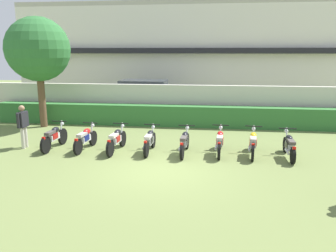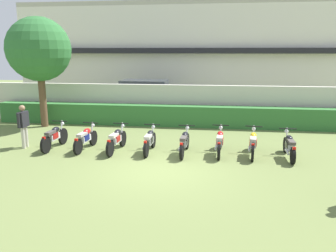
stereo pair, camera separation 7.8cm
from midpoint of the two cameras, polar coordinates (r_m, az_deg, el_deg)
name	(u,v)px [view 2 (the right image)]	position (r m, az deg, el deg)	size (l,w,h in m)	color
ground	(158,170)	(10.56, -1.39, -7.46)	(60.00, 60.00, 0.00)	olive
building	(193,53)	(26.11, 4.32, 12.10)	(24.20, 6.50, 6.86)	silver
compound_wall	(181,104)	(17.15, 2.32, 3.67)	(22.99, 0.30, 1.94)	beige
hedge_row	(179,116)	(16.54, 2.08, 1.70)	(18.39, 0.70, 1.01)	#337033
parked_car	(147,96)	(20.53, -3.43, 5.03)	(4.53, 2.13, 1.89)	navy
tree_near_inspector	(39,50)	(17.24, -20.72, 11.88)	(2.97, 2.97, 5.16)	brown
motorcycle_in_row_0	(54,137)	(13.40, -18.36, -1.72)	(0.60, 1.93, 0.98)	black
motorcycle_in_row_1	(86,138)	(12.93, -13.50, -2.00)	(0.60, 1.84, 0.95)	black
motorcycle_in_row_2	(116,139)	(12.51, -8.46, -2.25)	(0.60, 1.94, 0.96)	black
motorcycle_in_row_3	(150,140)	(12.29, -2.91, -2.42)	(0.60, 1.83, 0.95)	black
motorcycle_in_row_4	(185,142)	(12.08, 2.98, -2.69)	(0.60, 1.93, 0.95)	black
motorcycle_in_row_5	(220,142)	(12.19, 8.86, -2.63)	(0.60, 1.93, 0.97)	black
motorcycle_in_row_6	(253,143)	(12.25, 14.25, -2.80)	(0.60, 1.90, 0.97)	black
motorcycle_in_row_7	(289,146)	(12.34, 19.86, -3.13)	(0.60, 1.90, 0.94)	black
inspector_person	(23,123)	(13.82, -22.95, 0.49)	(0.22, 0.66, 1.63)	beige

